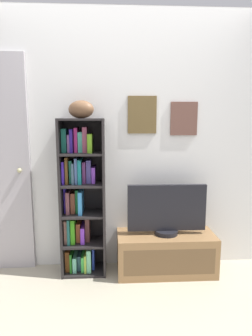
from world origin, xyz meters
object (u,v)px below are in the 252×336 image
bookshelf (80,199)px  television (167,210)px  football (81,109)px  tv_stand (166,253)px

bookshelf → television: bearing=-5.7°
football → bookshelf: bearing=133.1°
bookshelf → tv_stand: bookshelf is taller
football → tv_stand: size_ratio=0.27×
bookshelf → football: football is taller
football → television: (0.79, -0.05, -0.94)m
bookshelf → tv_stand: size_ratio=1.59×
bookshelf → television: bookshelf is taller
tv_stand → bookshelf: bearing=174.2°
television → football: bearing=176.3°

